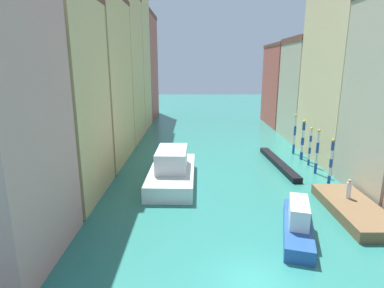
{
  "coord_description": "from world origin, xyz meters",
  "views": [
    {
      "loc": [
        -3.1,
        -13.48,
        10.48
      ],
      "look_at": [
        -2.98,
        22.13,
        1.5
      ],
      "focal_mm": 29.53,
      "sensor_mm": 36.0,
      "label": 1
    }
  ],
  "objects_px": {
    "mooring_pole_0": "(330,161)",
    "mooring_pole_3": "(302,139)",
    "waterfront_dock": "(353,209)",
    "person_on_dock": "(348,189)",
    "mooring_pole_2": "(309,146)",
    "mooring_pole_4": "(294,134)",
    "gondola_black": "(277,163)",
    "vaporetto_white": "(171,170)",
    "motorboat_0": "(297,222)",
    "mooring_pole_1": "(316,151)"
  },
  "relations": [
    {
      "from": "person_on_dock",
      "to": "motorboat_0",
      "type": "distance_m",
      "value": 6.3
    },
    {
      "from": "person_on_dock",
      "to": "mooring_pole_0",
      "type": "xyz_separation_m",
      "value": [
        0.69,
        4.86,
        0.68
      ]
    },
    {
      "from": "person_on_dock",
      "to": "mooring_pole_2",
      "type": "bearing_deg",
      "value": 85.4
    },
    {
      "from": "person_on_dock",
      "to": "gondola_black",
      "type": "relative_size",
      "value": 0.13
    },
    {
      "from": "motorboat_0",
      "to": "gondola_black",
      "type": "bearing_deg",
      "value": 79.82
    },
    {
      "from": "person_on_dock",
      "to": "mooring_pole_1",
      "type": "relative_size",
      "value": 0.33
    },
    {
      "from": "mooring_pole_3",
      "to": "motorboat_0",
      "type": "distance_m",
      "value": 17.43
    },
    {
      "from": "mooring_pole_0",
      "to": "mooring_pole_3",
      "type": "xyz_separation_m",
      "value": [
        0.09,
        7.7,
        0.19
      ]
    },
    {
      "from": "mooring_pole_4",
      "to": "vaporetto_white",
      "type": "bearing_deg",
      "value": -145.59
    },
    {
      "from": "mooring_pole_3",
      "to": "mooring_pole_4",
      "type": "xyz_separation_m",
      "value": [
        -0.17,
        2.34,
        0.12
      ]
    },
    {
      "from": "gondola_black",
      "to": "waterfront_dock",
      "type": "bearing_deg",
      "value": -78.01
    },
    {
      "from": "waterfront_dock",
      "to": "mooring_pole_1",
      "type": "distance_m",
      "value": 9.04
    },
    {
      "from": "person_on_dock",
      "to": "mooring_pole_0",
      "type": "distance_m",
      "value": 4.96
    },
    {
      "from": "mooring_pole_3",
      "to": "person_on_dock",
      "type": "bearing_deg",
      "value": -93.59
    },
    {
      "from": "mooring_pole_3",
      "to": "vaporetto_white",
      "type": "xyz_separation_m",
      "value": [
        -14.28,
        -7.33,
        -1.18
      ]
    },
    {
      "from": "mooring_pole_0",
      "to": "mooring_pole_4",
      "type": "distance_m",
      "value": 10.04
    },
    {
      "from": "mooring_pole_4",
      "to": "motorboat_0",
      "type": "height_order",
      "value": "mooring_pole_4"
    },
    {
      "from": "mooring_pole_1",
      "to": "mooring_pole_3",
      "type": "xyz_separation_m",
      "value": [
        0.23,
        4.83,
        0.05
      ]
    },
    {
      "from": "motorboat_0",
      "to": "mooring_pole_1",
      "type": "bearing_deg",
      "value": 64.41
    },
    {
      "from": "mooring_pole_2",
      "to": "gondola_black",
      "type": "relative_size",
      "value": 0.38
    },
    {
      "from": "motorboat_0",
      "to": "mooring_pole_0",
      "type": "bearing_deg",
      "value": 56.85
    },
    {
      "from": "mooring_pole_1",
      "to": "motorboat_0",
      "type": "relative_size",
      "value": 0.64
    },
    {
      "from": "waterfront_dock",
      "to": "mooring_pole_4",
      "type": "height_order",
      "value": "mooring_pole_4"
    },
    {
      "from": "mooring_pole_1",
      "to": "gondola_black",
      "type": "xyz_separation_m",
      "value": [
        -3.0,
        2.55,
        -2.01
      ]
    },
    {
      "from": "mooring_pole_3",
      "to": "vaporetto_white",
      "type": "relative_size",
      "value": 0.47
    },
    {
      "from": "gondola_black",
      "to": "mooring_pole_0",
      "type": "bearing_deg",
      "value": -59.95
    },
    {
      "from": "mooring_pole_0",
      "to": "mooring_pole_3",
      "type": "height_order",
      "value": "mooring_pole_3"
    },
    {
      "from": "mooring_pole_3",
      "to": "mooring_pole_4",
      "type": "height_order",
      "value": "mooring_pole_4"
    },
    {
      "from": "mooring_pole_0",
      "to": "mooring_pole_1",
      "type": "distance_m",
      "value": 2.88
    },
    {
      "from": "mooring_pole_4",
      "to": "vaporetto_white",
      "type": "xyz_separation_m",
      "value": [
        -14.1,
        -9.66,
        -1.3
      ]
    },
    {
      "from": "waterfront_dock",
      "to": "person_on_dock",
      "type": "distance_m",
      "value": 1.52
    },
    {
      "from": "mooring_pole_0",
      "to": "mooring_pole_3",
      "type": "distance_m",
      "value": 7.7
    },
    {
      "from": "person_on_dock",
      "to": "mooring_pole_0",
      "type": "height_order",
      "value": "mooring_pole_0"
    },
    {
      "from": "waterfront_dock",
      "to": "person_on_dock",
      "type": "xyz_separation_m",
      "value": [
        0.03,
        1.09,
        1.07
      ]
    },
    {
      "from": "person_on_dock",
      "to": "mooring_pole_1",
      "type": "distance_m",
      "value": 7.8
    },
    {
      "from": "mooring_pole_1",
      "to": "motorboat_0",
      "type": "bearing_deg",
      "value": -115.59
    },
    {
      "from": "mooring_pole_1",
      "to": "vaporetto_white",
      "type": "distance_m",
      "value": 14.31
    },
    {
      "from": "waterfront_dock",
      "to": "mooring_pole_0",
      "type": "relative_size",
      "value": 1.89
    },
    {
      "from": "mooring_pole_4",
      "to": "mooring_pole_0",
      "type": "bearing_deg",
      "value": -89.56
    },
    {
      "from": "person_on_dock",
      "to": "vaporetto_white",
      "type": "relative_size",
      "value": 0.15
    },
    {
      "from": "mooring_pole_1",
      "to": "mooring_pole_2",
      "type": "xyz_separation_m",
      "value": [
        0.28,
        2.65,
        -0.17
      ]
    },
    {
      "from": "waterfront_dock",
      "to": "mooring_pole_1",
      "type": "bearing_deg",
      "value": 86.22
    },
    {
      "from": "mooring_pole_0",
      "to": "mooring_pole_4",
      "type": "relative_size",
      "value": 0.87
    },
    {
      "from": "waterfront_dock",
      "to": "mooring_pole_0",
      "type": "xyz_separation_m",
      "value": [
        0.72,
        5.95,
        1.75
      ]
    },
    {
      "from": "mooring_pole_2",
      "to": "mooring_pole_0",
      "type": "bearing_deg",
      "value": -91.49
    },
    {
      "from": "person_on_dock",
      "to": "mooring_pole_4",
      "type": "xyz_separation_m",
      "value": [
        0.62,
        14.9,
        0.98
      ]
    },
    {
      "from": "mooring_pole_0",
      "to": "mooring_pole_3",
      "type": "relative_size",
      "value": 0.92
    },
    {
      "from": "mooring_pole_0",
      "to": "mooring_pole_1",
      "type": "relative_size",
      "value": 0.94
    },
    {
      "from": "person_on_dock",
      "to": "motorboat_0",
      "type": "xyz_separation_m",
      "value": [
        -4.97,
        -3.81,
        -0.69
      ]
    },
    {
      "from": "mooring_pole_1",
      "to": "gondola_black",
      "type": "relative_size",
      "value": 0.41
    }
  ]
}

